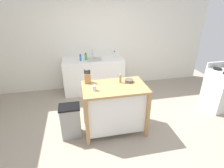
{
  "coord_description": "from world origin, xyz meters",
  "views": [
    {
      "loc": [
        -0.7,
        -2.5,
        2.27
      ],
      "look_at": [
        -0.09,
        0.38,
        0.87
      ],
      "focal_mm": 28.47,
      "sensor_mm": 36.0,
      "label": 1
    }
  ],
  "objects": [
    {
      "name": "drinking_cup",
      "position": [
        -0.45,
        0.1,
        0.97
      ],
      "size": [
        0.07,
        0.07,
        0.09
      ],
      "color": "silver",
      "rests_on": "kitchen_island"
    },
    {
      "name": "pepper_grinder",
      "position": [
        0.04,
        0.31,
        1.0
      ],
      "size": [
        0.04,
        0.04,
        0.16
      ],
      "color": "#AD7F4C",
      "rests_on": "kitchen_island"
    },
    {
      "name": "bowl_stoneware_deep",
      "position": [
        0.2,
        0.3,
        0.95
      ],
      "size": [
        0.16,
        0.16,
        0.05
      ],
      "color": "#564C47",
      "rests_on": "kitchen_island"
    },
    {
      "name": "stove",
      "position": [
        2.45,
        0.44,
        0.46
      ],
      "size": [
        0.6,
        0.6,
        1.02
      ],
      "color": "silver",
      "rests_on": "ground"
    },
    {
      "name": "wall_back",
      "position": [
        0.0,
        2.23,
        1.3
      ],
      "size": [
        5.99,
        0.1,
        2.6
      ],
      "primitive_type": "cube",
      "color": "silver",
      "rests_on": "ground"
    },
    {
      "name": "knife_block",
      "position": [
        -0.53,
        0.42,
        1.02
      ],
      "size": [
        0.11,
        0.09,
        0.25
      ],
      "color": "#AD7F4C",
      "rests_on": "kitchen_island"
    },
    {
      "name": "kitchen_island",
      "position": [
        -0.09,
        0.18,
        0.52
      ],
      "size": [
        1.11,
        0.69,
        0.92
      ],
      "color": "#AD7F4C",
      "rests_on": "ground"
    },
    {
      "name": "sink_faucet",
      "position": [
        -0.27,
        2.02,
        1.01
      ],
      "size": [
        0.02,
        0.02,
        0.22
      ],
      "color": "#B7BCC1",
      "rests_on": "sink_counter"
    },
    {
      "name": "trash_bin",
      "position": [
        -0.89,
        0.17,
        0.32
      ],
      "size": [
        0.36,
        0.28,
        0.63
      ],
      "color": "gray",
      "rests_on": "ground"
    },
    {
      "name": "ground_plane",
      "position": [
        0.0,
        0.0,
        0.0
      ],
      "size": [
        6.99,
        6.99,
        0.0
      ],
      "primitive_type": "plane",
      "color": "gray",
      "rests_on": "ground"
    },
    {
      "name": "bottle_spray_cleaner",
      "position": [
        -0.59,
        1.8,
        0.98
      ],
      "size": [
        0.05,
        0.05,
        0.17
      ],
      "color": "blue",
      "rests_on": "sink_counter"
    },
    {
      "name": "bottle_dish_soap",
      "position": [
        0.29,
        1.91,
        0.98
      ],
      "size": [
        0.05,
        0.05,
        0.18
      ],
      "color": "white",
      "rests_on": "sink_counter"
    },
    {
      "name": "sink_counter",
      "position": [
        -0.27,
        1.88,
        0.45
      ],
      "size": [
        1.56,
        0.6,
        0.9
      ],
      "color": "white",
      "rests_on": "ground"
    },
    {
      "name": "bottle_hand_soap",
      "position": [
        -0.45,
        1.86,
        0.98
      ],
      "size": [
        0.06,
        0.06,
        0.18
      ],
      "color": "green",
      "rests_on": "sink_counter"
    }
  ]
}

